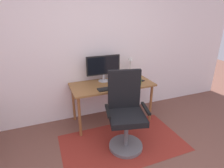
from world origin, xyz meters
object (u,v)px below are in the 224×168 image
at_px(coffee_cup, 139,81).
at_px(cell_phone, 140,80).
at_px(desk, 112,88).
at_px(keyboard, 111,88).
at_px(desk_lamp, 130,63).
at_px(monitor, 103,66).
at_px(computer_mouse, 127,84).
at_px(office_chair, 126,116).

bearing_deg(coffee_cup, cell_phone, 54.40).
distance_m(desk, cell_phone, 0.53).
bearing_deg(keyboard, coffee_cup, 2.01).
bearing_deg(desk, keyboard, -115.78).
relative_size(cell_phone, desk_lamp, 0.37).
distance_m(coffee_cup, cell_phone, 0.19).
bearing_deg(monitor, computer_mouse, -47.82).
bearing_deg(desk, monitor, 118.52).
relative_size(keyboard, cell_phone, 3.07).
bearing_deg(cell_phone, keyboard, 167.45).
bearing_deg(monitor, coffee_cup, -34.44).
bearing_deg(office_chair, computer_mouse, 76.70).
bearing_deg(cell_phone, coffee_cup, -153.08).
relative_size(coffee_cup, cell_phone, 0.78).
bearing_deg(keyboard, computer_mouse, 8.33).
distance_m(desk, office_chair, 0.71).
xyz_separation_m(monitor, desk_lamp, (0.53, 0.03, -0.01)).
relative_size(monitor, coffee_cup, 5.38).
bearing_deg(desk_lamp, coffee_cup, -92.35).
relative_size(desk, desk_lamp, 3.63).
height_order(keyboard, cell_phone, keyboard).
bearing_deg(desk_lamp, monitor, -176.48).
height_order(computer_mouse, desk_lamp, desk_lamp).
xyz_separation_m(desk, keyboard, (-0.10, -0.20, 0.08)).
xyz_separation_m(keyboard, coffee_cup, (0.51, 0.02, 0.05)).
bearing_deg(keyboard, office_chair, -87.20).
xyz_separation_m(monitor, keyboard, (-0.00, -0.37, -0.26)).
bearing_deg(office_chair, desk_lamp, 74.11).
distance_m(computer_mouse, office_chair, 0.65).
relative_size(keyboard, office_chair, 0.39).
height_order(desk, keyboard, keyboard).
bearing_deg(desk, cell_phone, -3.58).
bearing_deg(computer_mouse, coffee_cup, -6.69).
height_order(desk, desk_lamp, desk_lamp).
height_order(desk, office_chair, office_chair).
distance_m(keyboard, coffee_cup, 0.52).
bearing_deg(coffee_cup, office_chair, -133.51).
bearing_deg(monitor, office_chair, -88.56).
bearing_deg(desk, office_chair, -95.84).
distance_m(monitor, desk_lamp, 0.53).
xyz_separation_m(cell_phone, desk_lamp, (-0.09, 0.24, 0.26)).
distance_m(cell_phone, desk_lamp, 0.36).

